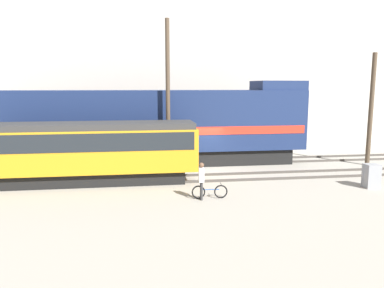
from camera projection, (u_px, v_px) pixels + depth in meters
The scene contains 11 objects.
ground_plane at pixel (205, 171), 22.40m from camera, with size 120.00×120.00×0.00m, color #9E998C.
track_near at pixel (211, 178), 20.49m from camera, with size 60.00×1.51×0.14m.
track_far at pixel (199, 162), 24.65m from camera, with size 60.00×1.51×0.14m.
building_backdrop at pixel (183, 73), 32.41m from camera, with size 41.27×6.00×12.30m.
freight_locomotive at pixel (148, 126), 23.82m from camera, with size 20.31×3.04×5.37m.
streetcar at pixel (89, 149), 19.33m from camera, with size 11.12×2.54×3.17m.
bicycle at pixel (210, 192), 16.88m from camera, with size 1.64×0.44×0.68m.
person at pixel (201, 177), 16.59m from camera, with size 0.24×0.37×1.70m.
utility_pole_left at pixel (168, 97), 21.60m from camera, with size 0.25×0.25×8.80m.
utility_pole_center at pixel (371, 110), 23.50m from camera, with size 0.28×0.28×7.07m.
signal_box at pixel (371, 176), 18.65m from camera, with size 0.70×0.60×1.20m.
Camera 1 is at (-3.81, -21.56, 5.06)m, focal length 35.00 mm.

